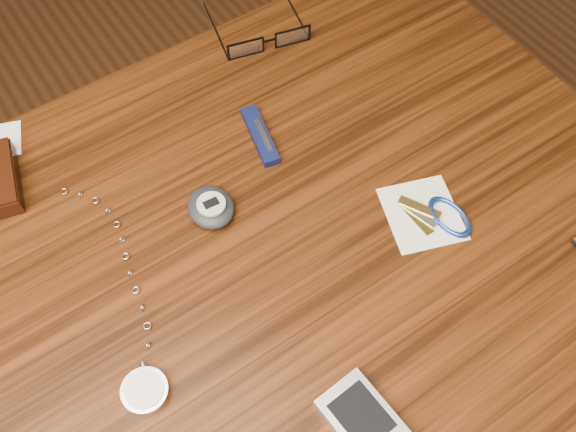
{
  "coord_description": "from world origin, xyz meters",
  "views": [
    {
      "loc": [
        -0.13,
        -0.28,
        1.37
      ],
      "look_at": [
        0.08,
        0.03,
        0.76
      ],
      "focal_mm": 40.0,
      "sensor_mm": 36.0,
      "label": 1
    }
  ],
  "objects_px": {
    "pocket_watch": "(143,383)",
    "notepad_keys": "(436,215)",
    "pda_phone": "(370,428)",
    "pocket_knife": "(260,135)",
    "desk": "(246,316)",
    "eyeglasses": "(268,40)",
    "pedometer": "(211,207)"
  },
  "relations": [
    {
      "from": "eyeglasses",
      "to": "pda_phone",
      "type": "distance_m",
      "value": 0.52
    },
    {
      "from": "pda_phone",
      "to": "notepad_keys",
      "type": "distance_m",
      "value": 0.25
    },
    {
      "from": "pda_phone",
      "to": "pedometer",
      "type": "relative_size",
      "value": 1.62
    },
    {
      "from": "pda_phone",
      "to": "desk",
      "type": "bearing_deg",
      "value": 94.76
    },
    {
      "from": "pocket_watch",
      "to": "notepad_keys",
      "type": "bearing_deg",
      "value": -2.06
    },
    {
      "from": "notepad_keys",
      "to": "pedometer",
      "type": "bearing_deg",
      "value": 144.52
    },
    {
      "from": "pocket_knife",
      "to": "pda_phone",
      "type": "bearing_deg",
      "value": -106.51
    },
    {
      "from": "pda_phone",
      "to": "pocket_knife",
      "type": "relative_size",
      "value": 1.12
    },
    {
      "from": "desk",
      "to": "eyeglasses",
      "type": "height_order",
      "value": "eyeglasses"
    },
    {
      "from": "eyeglasses",
      "to": "pocket_watch",
      "type": "xyz_separation_m",
      "value": [
        -0.35,
        -0.32,
        -0.01
      ]
    },
    {
      "from": "eyeglasses",
      "to": "pedometer",
      "type": "relative_size",
      "value": 2.27
    },
    {
      "from": "pda_phone",
      "to": "notepad_keys",
      "type": "relative_size",
      "value": 0.93
    },
    {
      "from": "pocket_watch",
      "to": "notepad_keys",
      "type": "height_order",
      "value": "pocket_watch"
    },
    {
      "from": "desk",
      "to": "pocket_knife",
      "type": "distance_m",
      "value": 0.22
    },
    {
      "from": "pocket_watch",
      "to": "pedometer",
      "type": "relative_size",
      "value": 4.53
    },
    {
      "from": "pda_phone",
      "to": "notepad_keys",
      "type": "bearing_deg",
      "value": 34.66
    },
    {
      "from": "eyeglasses",
      "to": "pocket_knife",
      "type": "relative_size",
      "value": 1.57
    },
    {
      "from": "desk",
      "to": "pda_phone",
      "type": "xyz_separation_m",
      "value": [
        0.02,
        -0.2,
        0.11
      ]
    },
    {
      "from": "eyeglasses",
      "to": "pocket_watch",
      "type": "height_order",
      "value": "eyeglasses"
    },
    {
      "from": "desk",
      "to": "pda_phone",
      "type": "bearing_deg",
      "value": -85.24
    },
    {
      "from": "pedometer",
      "to": "pocket_watch",
      "type": "bearing_deg",
      "value": -139.09
    },
    {
      "from": "pocket_watch",
      "to": "pedometer",
      "type": "xyz_separation_m",
      "value": [
        0.16,
        0.14,
        0.0
      ]
    },
    {
      "from": "pocket_watch",
      "to": "pedometer",
      "type": "distance_m",
      "value": 0.21
    },
    {
      "from": "pedometer",
      "to": "eyeglasses",
      "type": "bearing_deg",
      "value": 43.32
    },
    {
      "from": "notepad_keys",
      "to": "eyeglasses",
      "type": "bearing_deg",
      "value": 91.68
    },
    {
      "from": "desk",
      "to": "pocket_watch",
      "type": "xyz_separation_m",
      "value": [
        -0.14,
        -0.04,
        0.11
      ]
    },
    {
      "from": "eyeglasses",
      "to": "notepad_keys",
      "type": "relative_size",
      "value": 1.3
    },
    {
      "from": "notepad_keys",
      "to": "pocket_knife",
      "type": "distance_m",
      "value": 0.23
    },
    {
      "from": "desk",
      "to": "pocket_watch",
      "type": "bearing_deg",
      "value": -162.03
    },
    {
      "from": "desk",
      "to": "pedometer",
      "type": "relative_size",
      "value": 15.58
    },
    {
      "from": "pocket_watch",
      "to": "pocket_knife",
      "type": "bearing_deg",
      "value": 36.78
    },
    {
      "from": "pocket_watch",
      "to": "notepad_keys",
      "type": "xyz_separation_m",
      "value": [
        0.36,
        -0.01,
        -0.0
      ]
    }
  ]
}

